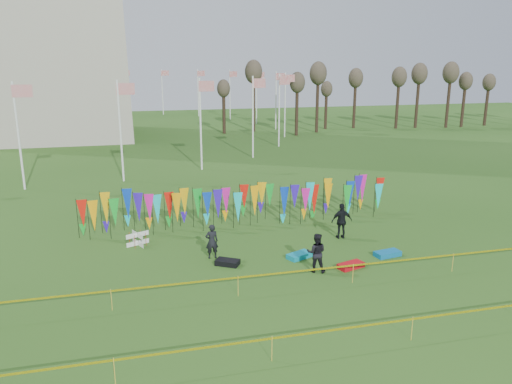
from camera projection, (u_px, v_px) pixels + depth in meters
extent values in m
plane|color=#264F16|center=(278.00, 278.00, 22.26)|extent=(160.00, 160.00, 0.00)
cylinder|color=white|center=(276.00, 101.00, 69.56)|extent=(0.16, 0.16, 8.00)
plane|color=red|center=(280.00, 77.00, 68.86)|extent=(1.40, 0.00, 1.40)
cylinder|color=white|center=(257.00, 97.00, 76.12)|extent=(0.16, 0.16, 8.00)
plane|color=red|center=(260.00, 75.00, 75.42)|extent=(1.40, 0.00, 1.40)
cylinder|color=white|center=(230.00, 95.00, 81.79)|extent=(0.16, 0.16, 8.00)
plane|color=red|center=(233.00, 74.00, 81.09)|extent=(1.40, 0.00, 1.40)
cylinder|color=white|center=(198.00, 93.00, 86.17)|extent=(0.16, 0.16, 8.00)
plane|color=red|center=(201.00, 73.00, 85.47)|extent=(1.40, 0.00, 1.40)
cylinder|color=white|center=(162.00, 92.00, 88.97)|extent=(0.16, 0.16, 8.00)
plane|color=red|center=(165.00, 73.00, 88.27)|extent=(1.40, 0.00, 1.40)
cylinder|color=white|center=(123.00, 92.00, 89.99)|extent=(0.16, 0.16, 8.00)
plane|color=red|center=(126.00, 73.00, 89.29)|extent=(1.40, 0.00, 1.40)
cylinder|color=white|center=(82.00, 92.00, 89.16)|extent=(0.16, 0.16, 8.00)
plane|color=red|center=(84.00, 73.00, 88.46)|extent=(1.40, 0.00, 1.40)
cylinder|color=white|center=(37.00, 93.00, 86.55)|extent=(0.16, 0.16, 8.00)
plane|color=red|center=(39.00, 73.00, 85.85)|extent=(1.40, 0.00, 1.40)
cylinder|color=white|center=(19.00, 137.00, 36.67)|extent=(0.16, 0.16, 8.00)
plane|color=red|center=(22.00, 91.00, 35.97)|extent=(1.40, 0.00, 1.40)
cylinder|color=white|center=(120.00, 132.00, 39.28)|extent=(0.16, 0.16, 8.00)
plane|color=red|center=(125.00, 89.00, 38.58)|extent=(1.40, 0.00, 1.40)
cylinder|color=white|center=(201.00, 125.00, 43.50)|extent=(0.16, 0.16, 8.00)
plane|color=red|center=(206.00, 86.00, 42.81)|extent=(1.40, 0.00, 1.40)
cylinder|color=white|center=(253.00, 118.00, 49.05)|extent=(0.16, 0.16, 8.00)
plane|color=red|center=(259.00, 83.00, 48.35)|extent=(1.40, 0.00, 1.40)
cylinder|color=white|center=(279.00, 111.00, 55.54)|extent=(0.16, 0.16, 8.00)
plane|color=red|center=(285.00, 81.00, 54.84)|extent=(1.40, 0.00, 1.40)
cylinder|color=white|center=(285.00, 105.00, 62.54)|extent=(0.16, 0.16, 8.00)
plane|color=red|center=(290.00, 78.00, 61.84)|extent=(1.40, 0.00, 1.40)
cylinder|color=black|center=(79.00, 217.00, 27.11)|extent=(0.03, 0.03, 2.32)
cone|color=red|center=(84.00, 212.00, 27.11)|extent=(0.64, 0.64, 1.60)
cylinder|color=black|center=(90.00, 217.00, 27.25)|extent=(0.03, 0.03, 2.32)
cone|color=#FFA508|center=(95.00, 211.00, 27.24)|extent=(0.64, 0.64, 1.60)
cylinder|color=black|center=(100.00, 216.00, 27.38)|extent=(0.03, 0.03, 2.32)
cone|color=#EFAE0C|center=(105.00, 211.00, 27.38)|extent=(0.64, 0.64, 1.60)
cylinder|color=black|center=(111.00, 215.00, 27.52)|extent=(0.03, 0.03, 2.32)
cone|color=green|center=(116.00, 210.00, 27.51)|extent=(0.64, 0.64, 1.60)
cylinder|color=black|center=(122.00, 214.00, 27.65)|extent=(0.03, 0.03, 2.32)
cone|color=#0B3BC6|center=(126.00, 209.00, 27.64)|extent=(0.64, 0.64, 1.60)
cylinder|color=black|center=(132.00, 214.00, 27.78)|extent=(0.03, 0.03, 2.32)
cone|color=#3416C1|center=(137.00, 208.00, 27.78)|extent=(0.64, 0.64, 1.60)
cylinder|color=black|center=(142.00, 213.00, 27.92)|extent=(0.03, 0.03, 2.32)
cone|color=#DD1898|center=(147.00, 208.00, 27.91)|extent=(0.64, 0.64, 1.60)
cylinder|color=black|center=(153.00, 212.00, 28.05)|extent=(0.03, 0.03, 2.32)
cone|color=#0DCBD1|center=(157.00, 207.00, 28.04)|extent=(0.64, 0.64, 1.60)
cylinder|color=black|center=(163.00, 211.00, 28.18)|extent=(0.03, 0.03, 2.32)
cone|color=red|center=(167.00, 206.00, 28.18)|extent=(0.64, 0.64, 1.60)
cylinder|color=black|center=(173.00, 211.00, 28.32)|extent=(0.03, 0.03, 2.32)
cone|color=#FFA508|center=(177.00, 206.00, 28.31)|extent=(0.64, 0.64, 1.60)
cylinder|color=black|center=(183.00, 210.00, 28.45)|extent=(0.03, 0.03, 2.32)
cone|color=#EFAE0C|center=(187.00, 205.00, 28.44)|extent=(0.64, 0.64, 1.60)
cylinder|color=black|center=(192.00, 209.00, 28.58)|extent=(0.03, 0.03, 2.32)
cone|color=green|center=(197.00, 204.00, 28.58)|extent=(0.64, 0.64, 1.60)
cylinder|color=black|center=(202.00, 209.00, 28.72)|extent=(0.03, 0.03, 2.32)
cone|color=#0B3BC6|center=(207.00, 204.00, 28.71)|extent=(0.64, 0.64, 1.60)
cylinder|color=black|center=(212.00, 208.00, 28.85)|extent=(0.03, 0.03, 2.32)
cone|color=#3416C1|center=(217.00, 203.00, 28.84)|extent=(0.64, 0.64, 1.60)
cylinder|color=black|center=(221.00, 207.00, 28.98)|extent=(0.03, 0.03, 2.32)
cone|color=#DD1898|center=(226.00, 202.00, 28.98)|extent=(0.64, 0.64, 1.60)
cylinder|color=black|center=(231.00, 207.00, 29.12)|extent=(0.03, 0.03, 2.32)
cone|color=#0DCBD1|center=(236.00, 202.00, 29.11)|extent=(0.64, 0.64, 1.60)
cylinder|color=black|center=(240.00, 206.00, 29.25)|extent=(0.03, 0.03, 2.32)
cone|color=red|center=(245.00, 201.00, 29.24)|extent=(0.64, 0.64, 1.60)
cylinder|color=black|center=(250.00, 205.00, 29.38)|extent=(0.03, 0.03, 2.32)
cone|color=#FFA508|center=(254.00, 200.00, 29.38)|extent=(0.64, 0.64, 1.60)
cylinder|color=black|center=(259.00, 205.00, 29.52)|extent=(0.03, 0.03, 2.32)
cone|color=#EFAE0C|center=(263.00, 200.00, 29.51)|extent=(0.64, 0.64, 1.60)
cylinder|color=black|center=(268.00, 204.00, 29.65)|extent=(0.03, 0.03, 2.32)
cone|color=green|center=(273.00, 199.00, 29.64)|extent=(0.64, 0.64, 1.60)
cylinder|color=black|center=(277.00, 203.00, 29.78)|extent=(0.03, 0.03, 2.32)
cone|color=#0B3BC6|center=(282.00, 199.00, 29.78)|extent=(0.64, 0.64, 1.60)
cylinder|color=black|center=(286.00, 203.00, 29.92)|extent=(0.03, 0.03, 2.32)
cone|color=#3416C1|center=(291.00, 198.00, 29.91)|extent=(0.64, 0.64, 1.60)
cylinder|color=black|center=(295.00, 202.00, 30.05)|extent=(0.03, 0.03, 2.32)
cone|color=#DD1898|center=(299.00, 197.00, 30.04)|extent=(0.64, 0.64, 1.60)
cylinder|color=black|center=(304.00, 201.00, 30.18)|extent=(0.03, 0.03, 2.32)
cone|color=#0DCBD1|center=(308.00, 197.00, 30.18)|extent=(0.64, 0.64, 1.60)
cylinder|color=black|center=(313.00, 201.00, 30.32)|extent=(0.03, 0.03, 2.32)
cone|color=red|center=(317.00, 196.00, 30.31)|extent=(0.64, 0.64, 1.60)
cylinder|color=black|center=(321.00, 200.00, 30.45)|extent=(0.03, 0.03, 2.32)
cone|color=#FFA508|center=(326.00, 196.00, 30.44)|extent=(0.64, 0.64, 1.60)
cylinder|color=black|center=(330.00, 200.00, 30.58)|extent=(0.03, 0.03, 2.32)
cone|color=#EFAE0C|center=(334.00, 195.00, 30.58)|extent=(0.64, 0.64, 1.60)
cylinder|color=black|center=(338.00, 199.00, 30.72)|extent=(0.03, 0.03, 2.32)
cone|color=green|center=(343.00, 194.00, 30.71)|extent=(0.64, 0.64, 1.60)
cylinder|color=black|center=(347.00, 198.00, 30.85)|extent=(0.03, 0.03, 2.32)
cone|color=#0B3BC6|center=(351.00, 194.00, 30.84)|extent=(0.64, 0.64, 1.60)
cylinder|color=black|center=(355.00, 198.00, 30.98)|extent=(0.03, 0.03, 2.32)
cone|color=#3416C1|center=(359.00, 193.00, 30.98)|extent=(0.64, 0.64, 1.60)
cylinder|color=black|center=(363.00, 197.00, 31.12)|extent=(0.03, 0.03, 2.32)
cone|color=#DD1898|center=(368.00, 193.00, 31.11)|extent=(0.64, 0.64, 1.60)
cylinder|color=black|center=(372.00, 197.00, 31.25)|extent=(0.03, 0.03, 2.32)
cone|color=#0DCBD1|center=(376.00, 192.00, 31.24)|extent=(0.64, 0.64, 1.60)
cylinder|color=black|center=(380.00, 196.00, 31.38)|extent=(0.03, 0.03, 2.32)
cone|color=red|center=(384.00, 191.00, 31.38)|extent=(0.64, 0.64, 1.60)
cube|color=#F9EF05|center=(287.00, 272.00, 20.89)|extent=(26.00, 0.01, 0.08)
cylinder|color=yellow|center=(114.00, 299.00, 19.33)|extent=(0.02, 0.02, 0.90)
cylinder|color=yellow|center=(240.00, 286.00, 20.51)|extent=(0.02, 0.02, 0.90)
cylinder|color=yellow|center=(352.00, 273.00, 21.70)|extent=(0.02, 0.02, 0.90)
cylinder|color=yellow|center=(453.00, 262.00, 22.89)|extent=(0.02, 0.02, 0.90)
cube|color=#F9EF05|center=(331.00, 330.00, 16.41)|extent=(26.00, 0.01, 0.08)
cylinder|color=yellow|center=(111.00, 372.00, 14.84)|extent=(0.02, 0.02, 0.90)
cylinder|color=yellow|center=(272.00, 349.00, 16.03)|extent=(0.02, 0.02, 0.90)
cylinder|color=yellow|center=(411.00, 329.00, 17.21)|extent=(0.02, 0.02, 0.90)
cylinder|color=#332619|center=(225.00, 111.00, 64.11)|extent=(0.44, 0.44, 6.40)
ellipsoid|color=#483E30|center=(225.00, 84.00, 63.26)|extent=(1.92, 1.92, 2.56)
cylinder|color=#332619|center=(255.00, 110.00, 65.06)|extent=(0.44, 0.44, 6.40)
ellipsoid|color=#483E30|center=(255.00, 84.00, 64.20)|extent=(1.92, 1.92, 2.56)
cylinder|color=#332619|center=(284.00, 109.00, 66.01)|extent=(0.44, 0.44, 6.40)
ellipsoid|color=#483E30|center=(285.00, 83.00, 65.15)|extent=(1.92, 1.92, 2.56)
cylinder|color=#332619|center=(313.00, 108.00, 66.96)|extent=(0.44, 0.44, 6.40)
ellipsoid|color=#483E30|center=(314.00, 83.00, 66.10)|extent=(1.92, 1.92, 2.56)
cylinder|color=#332619|center=(340.00, 108.00, 67.91)|extent=(0.44, 0.44, 6.40)
ellipsoid|color=#483E30|center=(342.00, 83.00, 67.05)|extent=(1.92, 1.92, 2.56)
cylinder|color=#332619|center=(367.00, 107.00, 68.85)|extent=(0.44, 0.44, 6.40)
ellipsoid|color=#483E30|center=(369.00, 82.00, 68.00)|extent=(1.92, 1.92, 2.56)
cylinder|color=#332619|center=(393.00, 107.00, 69.80)|extent=(0.44, 0.44, 6.40)
ellipsoid|color=#483E30|center=(395.00, 82.00, 68.95)|extent=(1.92, 1.92, 2.56)
cylinder|color=#332619|center=(419.00, 106.00, 70.75)|extent=(0.44, 0.44, 6.40)
ellipsoid|color=#483E30|center=(421.00, 82.00, 69.89)|extent=(1.92, 1.92, 2.56)
cylinder|color=#332619|center=(444.00, 105.00, 71.70)|extent=(0.44, 0.44, 6.40)
ellipsoid|color=#483E30|center=(446.00, 81.00, 70.84)|extent=(1.92, 1.92, 2.56)
cylinder|color=#332619|center=(468.00, 105.00, 72.65)|extent=(0.44, 0.44, 6.40)
ellipsoid|color=#483E30|center=(470.00, 81.00, 71.79)|extent=(1.92, 1.92, 2.56)
cylinder|color=#332619|center=(491.00, 104.00, 73.60)|extent=(0.44, 0.44, 6.40)
ellipsoid|color=#483E30|center=(494.00, 81.00, 72.74)|extent=(1.92, 1.92, 2.56)
cylinder|color=red|center=(132.00, 241.00, 25.78)|extent=(0.02, 0.02, 0.72)
cylinder|color=red|center=(144.00, 240.00, 25.93)|extent=(0.02, 0.02, 0.72)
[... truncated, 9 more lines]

